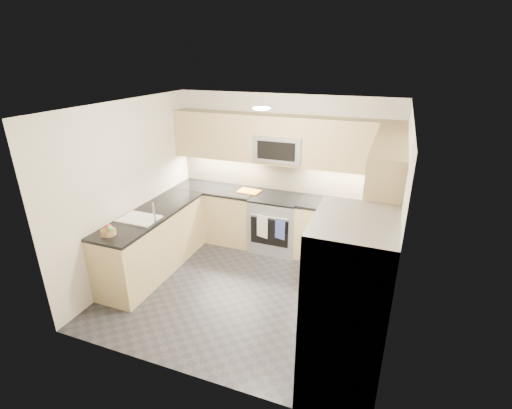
% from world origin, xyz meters
% --- Properties ---
extents(floor, '(3.60, 3.20, 0.00)m').
position_xyz_m(floor, '(0.00, 0.00, 0.00)').
color(floor, '#25252A').
rests_on(floor, ground).
extents(ceiling, '(3.60, 3.20, 0.02)m').
position_xyz_m(ceiling, '(0.00, 0.00, 2.50)').
color(ceiling, beige).
rests_on(ceiling, wall_back).
extents(wall_back, '(3.60, 0.02, 2.50)m').
position_xyz_m(wall_back, '(0.00, 1.60, 1.25)').
color(wall_back, beige).
rests_on(wall_back, floor).
extents(wall_front, '(3.60, 0.02, 2.50)m').
position_xyz_m(wall_front, '(0.00, -1.60, 1.25)').
color(wall_front, beige).
rests_on(wall_front, floor).
extents(wall_left, '(0.02, 3.20, 2.50)m').
position_xyz_m(wall_left, '(-1.80, 0.00, 1.25)').
color(wall_left, beige).
rests_on(wall_left, floor).
extents(wall_right, '(0.02, 3.20, 2.50)m').
position_xyz_m(wall_right, '(1.80, 0.00, 1.25)').
color(wall_right, beige).
rests_on(wall_right, floor).
extents(base_cab_back_left, '(1.42, 0.60, 0.90)m').
position_xyz_m(base_cab_back_left, '(-1.09, 1.30, 0.45)').
color(base_cab_back_left, tan).
rests_on(base_cab_back_left, floor).
extents(base_cab_back_right, '(1.42, 0.60, 0.90)m').
position_xyz_m(base_cab_back_right, '(1.09, 1.30, 0.45)').
color(base_cab_back_right, tan).
rests_on(base_cab_back_right, floor).
extents(base_cab_right, '(0.60, 1.70, 0.90)m').
position_xyz_m(base_cab_right, '(1.50, 0.15, 0.45)').
color(base_cab_right, tan).
rests_on(base_cab_right, floor).
extents(base_cab_peninsula, '(0.60, 2.00, 0.90)m').
position_xyz_m(base_cab_peninsula, '(-1.50, 0.00, 0.45)').
color(base_cab_peninsula, tan).
rests_on(base_cab_peninsula, floor).
extents(countertop_back_left, '(1.42, 0.63, 0.04)m').
position_xyz_m(countertop_back_left, '(-1.09, 1.30, 0.92)').
color(countertop_back_left, black).
rests_on(countertop_back_left, base_cab_back_left).
extents(countertop_back_right, '(1.42, 0.63, 0.04)m').
position_xyz_m(countertop_back_right, '(1.09, 1.30, 0.92)').
color(countertop_back_right, black).
rests_on(countertop_back_right, base_cab_back_right).
extents(countertop_right, '(0.63, 1.70, 0.04)m').
position_xyz_m(countertop_right, '(1.50, 0.15, 0.92)').
color(countertop_right, black).
rests_on(countertop_right, base_cab_right).
extents(countertop_peninsula, '(0.63, 2.00, 0.04)m').
position_xyz_m(countertop_peninsula, '(-1.50, 0.00, 0.92)').
color(countertop_peninsula, black).
rests_on(countertop_peninsula, base_cab_peninsula).
extents(upper_cab_back, '(3.60, 0.35, 0.75)m').
position_xyz_m(upper_cab_back, '(0.00, 1.43, 1.83)').
color(upper_cab_back, tan).
rests_on(upper_cab_back, wall_back).
extents(upper_cab_right, '(0.35, 1.95, 0.75)m').
position_xyz_m(upper_cab_right, '(1.62, 0.28, 1.83)').
color(upper_cab_right, tan).
rests_on(upper_cab_right, wall_right).
extents(backsplash_back, '(3.60, 0.01, 0.51)m').
position_xyz_m(backsplash_back, '(0.00, 1.60, 1.20)').
color(backsplash_back, tan).
rests_on(backsplash_back, wall_back).
extents(backsplash_right, '(0.01, 2.30, 0.51)m').
position_xyz_m(backsplash_right, '(1.80, 0.45, 1.20)').
color(backsplash_right, tan).
rests_on(backsplash_right, wall_right).
extents(gas_range, '(0.76, 0.65, 0.91)m').
position_xyz_m(gas_range, '(0.00, 1.28, 0.46)').
color(gas_range, '#9B9FA2').
rests_on(gas_range, floor).
extents(range_cooktop, '(0.76, 0.65, 0.03)m').
position_xyz_m(range_cooktop, '(0.00, 1.28, 0.92)').
color(range_cooktop, black).
rests_on(range_cooktop, gas_range).
extents(oven_door_glass, '(0.62, 0.02, 0.45)m').
position_xyz_m(oven_door_glass, '(0.00, 0.95, 0.45)').
color(oven_door_glass, black).
rests_on(oven_door_glass, gas_range).
extents(oven_handle, '(0.60, 0.02, 0.02)m').
position_xyz_m(oven_handle, '(0.00, 0.93, 0.72)').
color(oven_handle, '#B2B5BA').
rests_on(oven_handle, gas_range).
extents(microwave, '(0.76, 0.40, 0.40)m').
position_xyz_m(microwave, '(0.00, 1.40, 1.70)').
color(microwave, gray).
rests_on(microwave, upper_cab_back).
extents(microwave_door, '(0.60, 0.01, 0.28)m').
position_xyz_m(microwave_door, '(0.00, 1.20, 1.70)').
color(microwave_door, black).
rests_on(microwave_door, microwave).
extents(refrigerator, '(0.70, 0.90, 1.80)m').
position_xyz_m(refrigerator, '(1.45, -1.15, 0.90)').
color(refrigerator, '#A0A2A8').
rests_on(refrigerator, floor).
extents(fridge_handle_left, '(0.02, 0.02, 1.20)m').
position_xyz_m(fridge_handle_left, '(1.08, -1.33, 0.95)').
color(fridge_handle_left, '#B2B5BA').
rests_on(fridge_handle_left, refrigerator).
extents(fridge_handle_right, '(0.02, 0.02, 1.20)m').
position_xyz_m(fridge_handle_right, '(1.08, -0.97, 0.95)').
color(fridge_handle_right, '#B2B5BA').
rests_on(fridge_handle_right, refrigerator).
extents(sink_basin, '(0.52, 0.38, 0.16)m').
position_xyz_m(sink_basin, '(-1.50, -0.25, 0.88)').
color(sink_basin, white).
rests_on(sink_basin, base_cab_peninsula).
extents(faucet, '(0.03, 0.03, 0.28)m').
position_xyz_m(faucet, '(-1.24, -0.25, 1.08)').
color(faucet, silver).
rests_on(faucet, countertop_peninsula).
extents(utensil_bowl, '(0.32, 0.32, 0.15)m').
position_xyz_m(utensil_bowl, '(1.63, 1.34, 1.01)').
color(utensil_bowl, '#65B04B').
rests_on(utensil_bowl, countertop_back_right).
extents(cutting_board, '(0.37, 0.27, 0.01)m').
position_xyz_m(cutting_board, '(-0.49, 1.32, 0.95)').
color(cutting_board, orange).
rests_on(cutting_board, countertop_back_left).
extents(fruit_basket, '(0.22, 0.22, 0.07)m').
position_xyz_m(fruit_basket, '(-1.57, -0.77, 0.97)').
color(fruit_basket, olive).
rests_on(fruit_basket, countertop_peninsula).
extents(fruit_apple, '(0.08, 0.08, 0.08)m').
position_xyz_m(fruit_apple, '(-1.55, -0.77, 1.05)').
color(fruit_apple, '#AC132C').
rests_on(fruit_apple, fruit_basket).
extents(fruit_pear, '(0.07, 0.07, 0.07)m').
position_xyz_m(fruit_pear, '(-1.51, -0.80, 1.05)').
color(fruit_pear, '#6BBD51').
rests_on(fruit_pear, fruit_basket).
extents(dish_towel_check, '(0.19, 0.07, 0.37)m').
position_xyz_m(dish_towel_check, '(-0.11, 0.91, 0.55)').
color(dish_towel_check, white).
rests_on(dish_towel_check, oven_handle).
extents(dish_towel_blue, '(0.17, 0.06, 0.32)m').
position_xyz_m(dish_towel_blue, '(0.19, 0.91, 0.55)').
color(dish_towel_blue, '#344390').
rests_on(dish_towel_blue, oven_handle).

